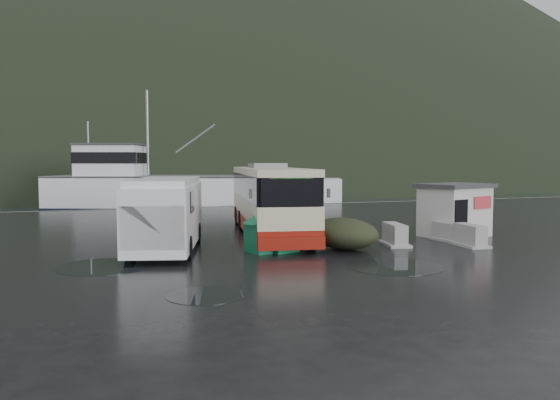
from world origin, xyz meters
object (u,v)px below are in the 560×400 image
object	(u,v)px
dome_tent	(343,249)
jersey_barrier_a	(448,241)
ticket_kiosk	(454,236)
jersey_barrier_b	(395,245)
jersey_barrier_c	(470,246)
coach_bus	(269,234)
waste_bin_left	(264,252)
fishing_trawler	(184,199)
waste_bin_right	(280,251)
white_van	(167,251)

from	to	relation	value
dome_tent	jersey_barrier_a	bearing A→B (deg)	5.16
ticket_kiosk	dome_tent	bearing A→B (deg)	178.70
dome_tent	jersey_barrier_b	xyz separation A→B (m)	(2.38, 0.14, 0.00)
jersey_barrier_c	jersey_barrier_a	bearing A→B (deg)	86.59
coach_bus	jersey_barrier_b	distance (m)	6.21
waste_bin_left	jersey_barrier_a	size ratio (longest dim) A/B	1.02
fishing_trawler	waste_bin_right	bearing A→B (deg)	-71.70
ticket_kiosk	coach_bus	bearing A→B (deg)	140.39
white_van	dome_tent	world-z (taller)	white_van
white_van	jersey_barrier_b	bearing A→B (deg)	4.61
waste_bin_left	jersey_barrier_a	xyz separation A→B (m)	(8.39, 0.14, 0.00)
white_van	jersey_barrier_a	size ratio (longest dim) A/B	4.28
jersey_barrier_b	fishing_trawler	world-z (taller)	fishing_trawler
white_van	jersey_barrier_a	xyz separation A→B (m)	(11.80, -1.38, 0.00)
coach_bus	waste_bin_left	xyz separation A→B (m)	(-1.80, -4.76, 0.00)
jersey_barrier_c	coach_bus	bearing A→B (deg)	136.55
jersey_barrier_b	jersey_barrier_c	bearing A→B (deg)	-23.62
waste_bin_right	jersey_barrier_a	bearing A→B (deg)	1.57
coach_bus	waste_bin_left	bearing A→B (deg)	-100.39
coach_bus	fishing_trawler	xyz separation A→B (m)	(0.30, 26.07, 0.00)
jersey_barrier_b	jersey_barrier_c	xyz separation A→B (m)	(2.74, -1.20, 0.00)
coach_bus	dome_tent	distance (m)	5.27
dome_tent	fishing_trawler	distance (m)	31.18
white_van	jersey_barrier_b	size ratio (longest dim) A/B	3.77
white_van	jersey_barrier_c	distance (m)	12.07
waste_bin_left	white_van	bearing A→B (deg)	156.10
waste_bin_left	waste_bin_right	distance (m)	0.63
jersey_barrier_a	jersey_barrier_b	world-z (taller)	jersey_barrier_b
coach_bus	ticket_kiosk	bearing A→B (deg)	-13.73
ticket_kiosk	jersey_barrier_b	world-z (taller)	ticket_kiosk
dome_tent	jersey_barrier_c	distance (m)	5.23
coach_bus	jersey_barrier_c	bearing A→B (deg)	-33.08
dome_tent	ticket_kiosk	xyz separation A→B (m)	(6.39, 1.62, 0.00)
dome_tent	jersey_barrier_a	size ratio (longest dim) A/B	1.99
jersey_barrier_c	fishing_trawler	distance (m)	32.81
waste_bin_right	white_van	bearing A→B (deg)	158.52
dome_tent	jersey_barrier_b	distance (m)	2.39
jersey_barrier_b	jersey_barrier_c	size ratio (longest dim) A/B	1.01
white_van	waste_bin_left	xyz separation A→B (m)	(3.42, -1.51, 0.00)
jersey_barrier_c	jersey_barrier_b	bearing A→B (deg)	156.38
white_van	waste_bin_left	distance (m)	3.74
waste_bin_right	jersey_barrier_c	xyz separation A→B (m)	(7.67, -1.32, 0.00)
white_van	waste_bin_right	size ratio (longest dim) A/B	4.19
ticket_kiosk	fishing_trawler	bearing A→B (deg)	88.67
waste_bin_right	jersey_barrier_c	bearing A→B (deg)	-9.75
white_van	waste_bin_right	bearing A→B (deg)	-6.09
white_van	coach_bus	bearing A→B (deg)	47.22
dome_tent	ticket_kiosk	world-z (taller)	ticket_kiosk
waste_bin_right	waste_bin_left	bearing A→B (deg)	173.08
jersey_barrier_a	white_van	bearing A→B (deg)	173.34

